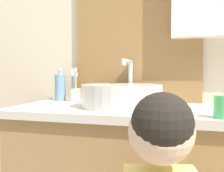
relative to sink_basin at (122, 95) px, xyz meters
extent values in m
cube|color=beige|center=(0.10, 0.28, 0.30)|extent=(3.20, 0.06, 2.50)
cube|color=olive|center=(0.03, 0.24, 0.31)|extent=(0.70, 0.02, 1.14)
cube|color=#B2C1CC|center=(0.03, 0.23, 0.31)|extent=(0.64, 0.01, 1.08)
cube|color=beige|center=(0.10, 0.00, -0.07)|extent=(1.20, 0.51, 0.03)
cylinder|color=silver|center=(0.00, 0.00, 0.00)|extent=(0.38, 0.38, 0.11)
cylinder|color=silver|center=(0.00, 0.00, 0.05)|extent=(0.31, 0.31, 0.01)
cylinder|color=silver|center=(0.00, 0.21, 0.05)|extent=(0.02, 0.02, 0.22)
cylinder|color=silver|center=(0.00, 0.12, 0.16)|extent=(0.02, 0.17, 0.02)
cylinder|color=silver|center=(0.00, 0.04, 0.15)|extent=(0.02, 0.02, 0.02)
sphere|color=white|center=(0.10, 0.21, -0.02)|extent=(0.05, 0.05, 0.05)
cylinder|color=beige|center=(-0.32, 0.17, -0.02)|extent=(0.07, 0.07, 0.07)
cylinder|color=#E5CC4C|center=(-0.31, 0.17, 0.04)|extent=(0.01, 0.01, 0.18)
cube|color=white|center=(-0.31, 0.17, 0.12)|extent=(0.01, 0.02, 0.02)
cylinder|color=#47B26B|center=(-0.31, 0.18, 0.03)|extent=(0.01, 0.01, 0.15)
cube|color=white|center=(-0.31, 0.18, 0.10)|extent=(0.01, 0.02, 0.02)
cylinder|color=orange|center=(-0.33, 0.17, 0.03)|extent=(0.01, 0.01, 0.16)
cube|color=white|center=(-0.33, 0.17, 0.10)|extent=(0.01, 0.02, 0.02)
cylinder|color=#D6423D|center=(-0.33, 0.16, 0.04)|extent=(0.01, 0.01, 0.17)
cube|color=white|center=(-0.33, 0.16, 0.12)|extent=(0.01, 0.02, 0.02)
cylinder|color=#3884DB|center=(-0.31, 0.15, 0.03)|extent=(0.01, 0.01, 0.15)
cube|color=white|center=(-0.31, 0.15, 0.10)|extent=(0.01, 0.02, 0.02)
cylinder|color=#6B93B2|center=(-0.41, 0.17, 0.02)|extent=(0.06, 0.06, 0.15)
cylinder|color=silver|center=(-0.41, 0.17, 0.10)|extent=(0.02, 0.02, 0.02)
cube|color=silver|center=(-0.41, 0.16, 0.12)|extent=(0.02, 0.03, 0.02)
sphere|color=beige|center=(0.22, -0.47, -0.05)|extent=(0.18, 0.18, 0.18)
sphere|color=black|center=(0.22, -0.49, -0.03)|extent=(0.16, 0.16, 0.16)
cylinder|color=#E0CC70|center=(0.24, -0.25, -0.23)|extent=(0.11, 0.30, 0.04)
cylinder|color=#47B26B|center=(0.21, -0.10, -0.19)|extent=(0.02, 0.05, 0.12)
cylinder|color=#4CC670|center=(0.41, -0.20, -0.02)|extent=(0.06, 0.06, 0.08)
camera|label=1|loc=(0.26, -1.14, 0.10)|focal=40.00mm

